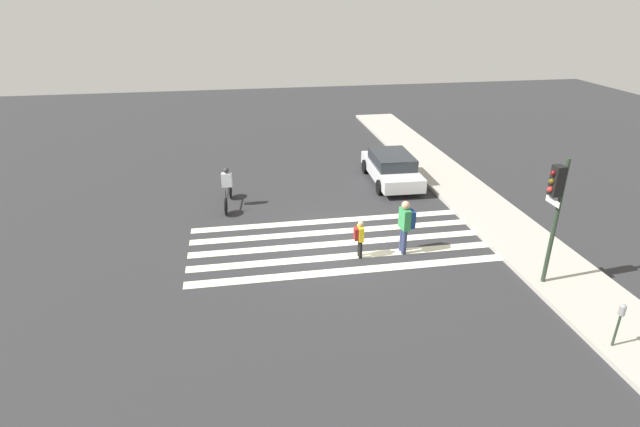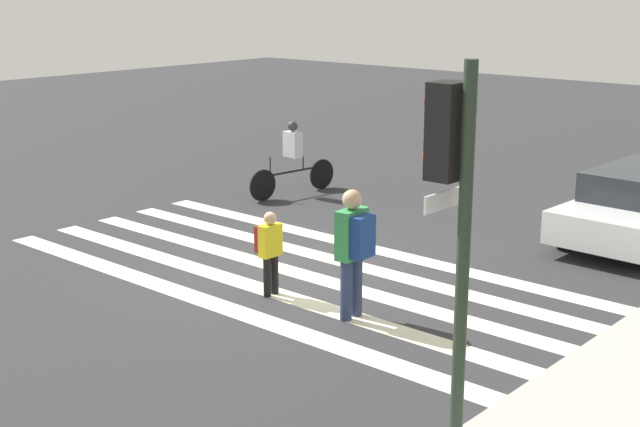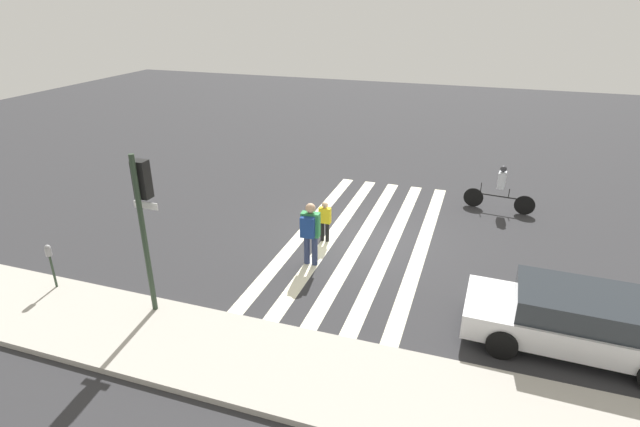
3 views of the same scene
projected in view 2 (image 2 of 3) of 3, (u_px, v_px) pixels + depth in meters
The scene contains 6 objects.
ground_plane at pixel (292, 271), 14.33m from camera, with size 60.00×60.00×0.00m, color #2D2D30.
crosswalk_stripes at pixel (292, 271), 14.33m from camera, with size 4.09×10.00×0.01m.
traffic_light at pixel (452, 196), 7.65m from camera, with size 0.60×0.50×3.90m.
pedestrian_adult_blue_shirt at pixel (354, 244), 12.06m from camera, with size 0.52×0.44×1.82m.
pedestrian_adult_tall_backpack at pixel (269, 247), 13.08m from camera, with size 0.36×0.30×1.28m.
cyclist_near_curb at pixel (293, 156), 19.29m from camera, with size 2.36×0.42×1.63m.
Camera 2 is at (9.93, 9.35, 4.51)m, focal length 50.00 mm.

